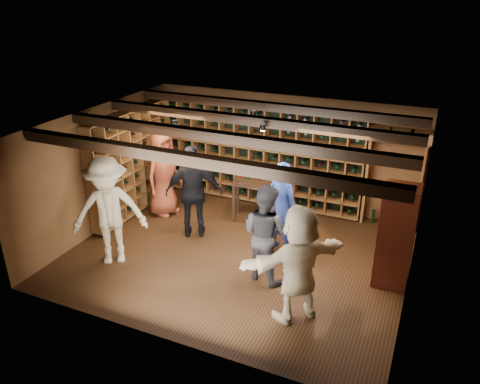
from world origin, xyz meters
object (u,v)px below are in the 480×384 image
at_px(guest_beige, 298,264).
at_px(guest_red_floral, 163,174).
at_px(tasting_table, 261,185).
at_px(guest_woman_black, 194,192).
at_px(man_grey_suit, 265,233).
at_px(guest_khaki, 109,211).
at_px(man_blue_shirt, 282,207).
at_px(display_cabinet, 395,239).

bearing_deg(guest_beige, guest_red_floral, -78.40).
bearing_deg(tasting_table, guest_woman_black, -142.12).
relative_size(man_grey_suit, guest_khaki, 0.85).
bearing_deg(tasting_table, guest_beige, -73.04).
relative_size(man_blue_shirt, guest_beige, 0.95).
relative_size(guest_red_floral, guest_woman_black, 0.98).
height_order(man_blue_shirt, guest_khaki, guest_khaki).
height_order(display_cabinet, man_blue_shirt, man_blue_shirt).
bearing_deg(man_grey_suit, tasting_table, -50.69).
distance_m(man_grey_suit, guest_red_floral, 3.22).
bearing_deg(guest_khaki, guest_beige, -36.07).
bearing_deg(display_cabinet, guest_khaki, -164.63).
height_order(man_blue_shirt, guest_red_floral, guest_red_floral).
height_order(man_blue_shirt, guest_woman_black, guest_woman_black).
xyz_separation_m(guest_red_floral, guest_beige, (3.70, -2.22, 0.00)).
xyz_separation_m(guest_woman_black, guest_beige, (2.61, -1.61, -0.01)).
distance_m(guest_khaki, tasting_table, 3.20).
bearing_deg(guest_red_floral, display_cabinet, -88.41).
distance_m(man_blue_shirt, tasting_table, 1.30).
relative_size(guest_woman_black, tasting_table, 1.47).
bearing_deg(display_cabinet, man_grey_suit, -161.35).
relative_size(guest_red_floral, guest_khaki, 0.92).
distance_m(guest_beige, tasting_table, 3.27).
bearing_deg(guest_beige, tasting_table, -106.50).
xyz_separation_m(guest_red_floral, tasting_table, (2.02, 0.58, -0.15)).
height_order(guest_red_floral, tasting_table, guest_red_floral).
bearing_deg(tasting_table, man_blue_shirt, -65.04).
height_order(guest_woman_black, tasting_table, guest_woman_black).
bearing_deg(man_blue_shirt, guest_khaki, 50.42).
relative_size(man_blue_shirt, man_grey_suit, 1.03).
distance_m(man_blue_shirt, guest_red_floral, 2.86).
relative_size(guest_red_floral, guest_beige, 1.00).
relative_size(man_grey_suit, tasting_table, 1.34).
height_order(display_cabinet, man_grey_suit, display_cabinet).
xyz_separation_m(man_grey_suit, guest_khaki, (-2.68, -0.61, 0.14)).
bearing_deg(guest_red_floral, man_grey_suit, -106.05).
distance_m(display_cabinet, guest_beige, 1.88).
distance_m(guest_red_floral, guest_khaki, 2.05).
height_order(man_grey_suit, guest_khaki, guest_khaki).
bearing_deg(guest_khaki, man_grey_suit, -20.36).
bearing_deg(guest_red_floral, man_blue_shirt, -88.15).
bearing_deg(man_blue_shirt, guest_red_floral, 10.35).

